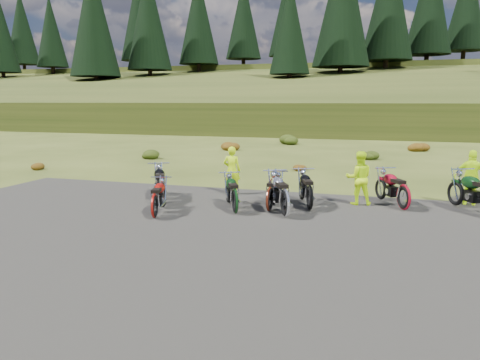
% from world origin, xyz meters
% --- Properties ---
extents(ground, '(300.00, 300.00, 0.00)m').
position_xyz_m(ground, '(0.00, 0.00, 0.00)').
color(ground, '#374115').
rests_on(ground, ground).
extents(gravel_pad, '(20.00, 12.00, 0.04)m').
position_xyz_m(gravel_pad, '(0.00, -2.00, 0.00)').
color(gravel_pad, black).
rests_on(gravel_pad, ground).
extents(hill_slope, '(300.00, 45.97, 9.37)m').
position_xyz_m(hill_slope, '(0.00, 50.00, 0.00)').
color(hill_slope, '#2A3712').
rests_on(hill_slope, ground).
extents(hill_plateau, '(300.00, 90.00, 9.17)m').
position_xyz_m(hill_plateau, '(0.00, 110.00, 0.00)').
color(hill_plateau, '#2A3712').
rests_on(hill_plateau, ground).
extents(conifer_10, '(7.04, 7.04, 18.00)m').
position_xyz_m(conifer_10, '(-75.00, 77.00, 19.16)').
color(conifer_10, black).
rests_on(conifer_10, ground).
extents(conifer_12, '(6.16, 6.16, 16.00)m').
position_xyz_m(conifer_12, '(-63.00, 58.00, 15.17)').
color(conifer_12, black).
rests_on(conifer_12, ground).
extents(conifer_13, '(5.72, 5.72, 15.00)m').
position_xyz_m(conifer_13, '(-57.00, 64.00, 15.86)').
color(conifer_13, black).
rests_on(conifer_13, ground).
extents(conifer_14, '(5.28, 5.28, 14.00)m').
position_xyz_m(conifer_14, '(-51.00, 70.00, 16.55)').
color(conifer_14, black).
rests_on(conifer_14, ground).
extents(conifer_15, '(7.92, 7.92, 20.00)m').
position_xyz_m(conifer_15, '(-45.00, 76.00, 20.16)').
color(conifer_15, black).
rests_on(conifer_15, ground).
extents(conifer_16, '(7.48, 7.48, 19.00)m').
position_xyz_m(conifer_16, '(-39.00, 51.00, 15.28)').
color(conifer_16, black).
rests_on(conifer_16, ground).
extents(conifer_17, '(7.04, 7.04, 18.00)m').
position_xyz_m(conifer_17, '(-33.00, 57.00, 15.97)').
color(conifer_17, black).
rests_on(conifer_17, ground).
extents(conifer_18, '(6.60, 6.60, 17.00)m').
position_xyz_m(conifer_18, '(-27.00, 63.00, 16.66)').
color(conifer_18, black).
rests_on(conifer_18, ground).
extents(conifer_19, '(6.16, 6.16, 16.00)m').
position_xyz_m(conifer_19, '(-21.00, 69.00, 17.36)').
color(conifer_19, black).
rests_on(conifer_19, ground).
extents(conifer_20, '(5.72, 5.72, 15.00)m').
position_xyz_m(conifer_20, '(-15.00, 75.00, 17.65)').
color(conifer_20, black).
rests_on(conifer_20, ground).
extents(conifer_21, '(5.28, 5.28, 14.00)m').
position_xyz_m(conifer_21, '(-9.00, 50.00, 12.56)').
color(conifer_21, black).
rests_on(conifer_21, ground).
extents(conifer_23, '(7.48, 7.48, 19.00)m').
position_xyz_m(conifer_23, '(3.00, 62.00, 17.47)').
color(conifer_23, black).
rests_on(conifer_23, ground).
extents(conifer_24, '(7.04, 7.04, 18.00)m').
position_xyz_m(conifer_24, '(9.00, 68.00, 18.16)').
color(conifer_24, black).
rests_on(conifer_24, ground).
extents(conifer_25, '(6.60, 6.60, 17.00)m').
position_xyz_m(conifer_25, '(15.00, 74.00, 18.66)').
color(conifer_25, black).
rests_on(conifer_25, ground).
extents(shrub_0, '(0.77, 0.77, 0.45)m').
position_xyz_m(shrub_0, '(-12.00, 6.00, 0.23)').
color(shrub_0, '#6A310D').
rests_on(shrub_0, ground).
extents(shrub_1, '(1.03, 1.03, 0.61)m').
position_xyz_m(shrub_1, '(-9.10, 11.30, 0.31)').
color(shrub_1, '#23350D').
rests_on(shrub_1, ground).
extents(shrub_2, '(1.30, 1.30, 0.77)m').
position_xyz_m(shrub_2, '(-6.20, 16.60, 0.38)').
color(shrub_2, '#6A310D').
rests_on(shrub_2, ground).
extents(shrub_3, '(1.56, 1.56, 0.92)m').
position_xyz_m(shrub_3, '(-3.30, 21.90, 0.46)').
color(shrub_3, '#23350D').
rests_on(shrub_3, ground).
extents(shrub_4, '(0.77, 0.77, 0.45)m').
position_xyz_m(shrub_4, '(-0.40, 9.20, 0.23)').
color(shrub_4, '#6A310D').
rests_on(shrub_4, ground).
extents(shrub_5, '(1.03, 1.03, 0.61)m').
position_xyz_m(shrub_5, '(2.50, 14.50, 0.31)').
color(shrub_5, '#23350D').
rests_on(shrub_5, ground).
extents(shrub_6, '(1.30, 1.30, 0.77)m').
position_xyz_m(shrub_6, '(5.40, 19.80, 0.38)').
color(shrub_6, '#6A310D').
rests_on(shrub_6, ground).
extents(motorcycle_0, '(1.72, 2.28, 1.15)m').
position_xyz_m(motorcycle_0, '(-3.20, 0.94, 0.00)').
color(motorcycle_0, black).
rests_on(motorcycle_0, ground).
extents(motorcycle_1, '(1.12, 2.00, 1.00)m').
position_xyz_m(motorcycle_1, '(-2.56, -0.75, 0.00)').
color(motorcycle_1, maroon).
rests_on(motorcycle_1, ground).
extents(motorcycle_2, '(1.50, 2.09, 1.05)m').
position_xyz_m(motorcycle_2, '(-0.62, 0.39, 0.00)').
color(motorcycle_2, black).
rests_on(motorcycle_2, ground).
extents(motorcycle_3, '(1.66, 2.32, 1.17)m').
position_xyz_m(motorcycle_3, '(0.82, 0.40, 0.00)').
color(motorcycle_3, silver).
rests_on(motorcycle_3, ground).
extents(motorcycle_4, '(0.71, 2.03, 1.06)m').
position_xyz_m(motorcycle_4, '(0.25, 0.93, 0.00)').
color(motorcycle_4, '#47170B').
rests_on(motorcycle_4, ground).
extents(motorcycle_5, '(1.35, 2.20, 1.10)m').
position_xyz_m(motorcycle_5, '(1.34, 1.42, 0.00)').
color(motorcycle_5, black).
rests_on(motorcycle_5, ground).
extents(motorcycle_6, '(1.61, 2.22, 1.12)m').
position_xyz_m(motorcycle_6, '(3.96, 2.26, 0.00)').
color(motorcycle_6, maroon).
rests_on(motorcycle_6, ground).
extents(person_middle, '(0.61, 0.42, 1.63)m').
position_xyz_m(person_middle, '(-1.58, 3.06, 0.82)').
color(person_middle, '#B4DF0B').
rests_on(person_middle, ground).
extents(person_right_a, '(0.92, 0.78, 1.65)m').
position_xyz_m(person_right_a, '(2.65, 2.64, 0.83)').
color(person_right_a, '#B4DF0B').
rests_on(person_right_a, ground).
extents(person_right_b, '(1.05, 0.59, 1.69)m').
position_xyz_m(person_right_b, '(5.95, 3.62, 0.84)').
color(person_right_b, '#B4DF0B').
rests_on(person_right_b, ground).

